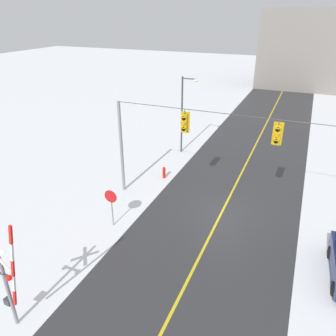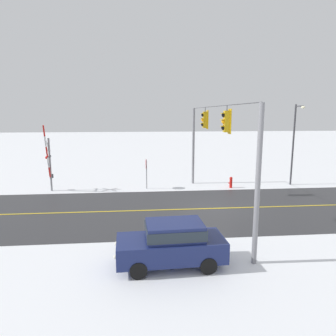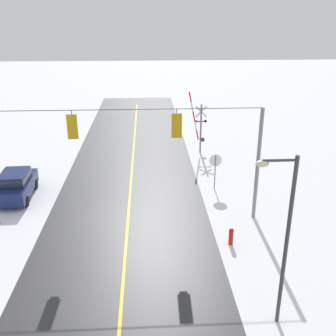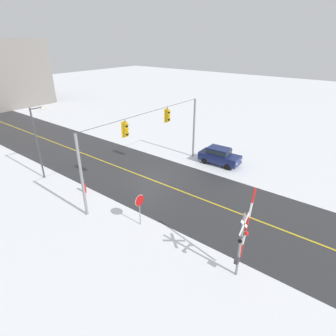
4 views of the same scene
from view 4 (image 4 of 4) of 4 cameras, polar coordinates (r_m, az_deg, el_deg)
ground_plane at (r=25.33m, az=-3.65°, el=-2.35°), size 160.00×160.00×0.00m
road_asphalt at (r=29.30m, az=-12.46°, el=1.08°), size 9.00×80.00×0.01m
lane_centre_line at (r=29.30m, az=-12.47°, el=1.10°), size 0.14×72.00×0.01m
signal_span at (r=23.69m, az=-3.93°, el=6.38°), size 14.20×0.47×6.22m
stop_sign at (r=18.69m, az=-5.87°, el=-7.28°), size 0.80×0.09×2.35m
railroad_crossing at (r=15.16m, az=15.00°, el=-14.14°), size 1.53×0.31×4.99m
parked_car_navy at (r=28.45m, az=10.54°, el=2.60°), size 1.96×4.26×1.74m
streetlamp_near at (r=26.73m, az=-25.19°, el=5.86°), size 1.39×0.28×6.50m
fire_hydrant at (r=23.99m, az=-16.83°, el=-3.90°), size 0.24×0.31×0.88m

